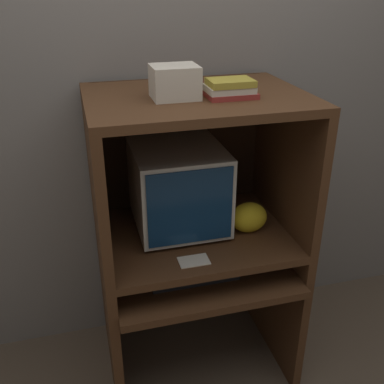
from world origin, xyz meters
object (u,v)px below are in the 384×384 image
(snack_bag, at_px, (249,217))
(book_stack, at_px, (230,89))
(mouse, at_px, (250,265))
(keyboard, at_px, (193,275))
(storage_box, at_px, (175,82))
(crt_monitor, at_px, (178,187))

(snack_bag, xyz_separation_m, book_stack, (-0.13, -0.03, 0.61))
(mouse, height_order, snack_bag, snack_bag)
(keyboard, bearing_deg, book_stack, 21.19)
(keyboard, relative_size, storage_box, 2.20)
(book_stack, height_order, storage_box, storage_box)
(storage_box, bearing_deg, crt_monitor, 73.51)
(keyboard, height_order, book_stack, book_stack)
(crt_monitor, height_order, book_stack, book_stack)
(keyboard, relative_size, mouse, 6.18)
(crt_monitor, relative_size, keyboard, 1.13)
(book_stack, bearing_deg, keyboard, -158.81)
(keyboard, xyz_separation_m, mouse, (0.27, 0.00, 0.00))
(keyboard, relative_size, snack_bag, 2.29)
(crt_monitor, xyz_separation_m, storage_box, (-0.03, -0.12, 0.50))
(snack_bag, bearing_deg, mouse, -101.87)
(crt_monitor, height_order, snack_bag, crt_monitor)
(crt_monitor, xyz_separation_m, book_stack, (0.18, -0.16, 0.48))
(mouse, distance_m, book_stack, 0.82)
(keyboard, height_order, storage_box, storage_box)
(keyboard, bearing_deg, storage_box, 113.93)
(crt_monitor, relative_size, storage_box, 2.50)
(book_stack, distance_m, storage_box, 0.22)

